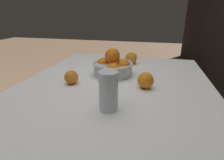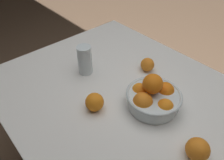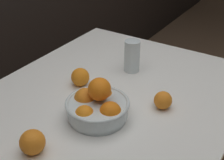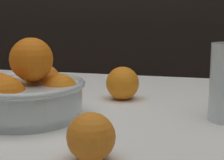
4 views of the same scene
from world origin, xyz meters
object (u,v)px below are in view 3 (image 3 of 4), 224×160
at_px(orange_loose_front, 32,142).
at_px(fruit_bowl, 97,106).
at_px(orange_loose_aside, 80,77).
at_px(orange_loose_near_bowl, 163,100).
at_px(juice_glass, 132,58).

bearing_deg(orange_loose_front, fruit_bowl, -15.04).
relative_size(fruit_bowl, orange_loose_aside, 2.97).
bearing_deg(orange_loose_near_bowl, fruit_bowl, 136.37).
height_order(juice_glass, orange_loose_aside, juice_glass).
xyz_separation_m(orange_loose_near_bowl, orange_loose_front, (-0.44, 0.24, 0.01)).
distance_m(fruit_bowl, orange_loose_front, 0.26).
bearing_deg(juice_glass, orange_loose_near_bowl, -128.64).
xyz_separation_m(juice_glass, orange_loose_aside, (-0.23, 0.12, -0.03)).
distance_m(fruit_bowl, orange_loose_near_bowl, 0.25).
bearing_deg(orange_loose_near_bowl, juice_glass, 51.36).
bearing_deg(orange_loose_front, juice_glass, 0.21).
height_order(fruit_bowl, orange_loose_near_bowl, fruit_bowl).
relative_size(orange_loose_front, orange_loose_aside, 1.04).
distance_m(orange_loose_front, orange_loose_aside, 0.42).
relative_size(orange_loose_near_bowl, orange_loose_aside, 0.89).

